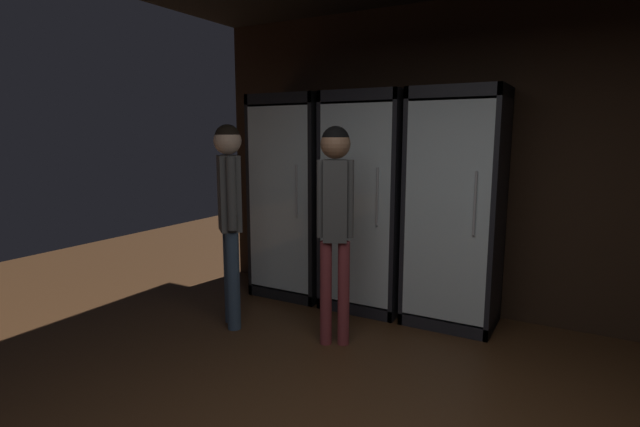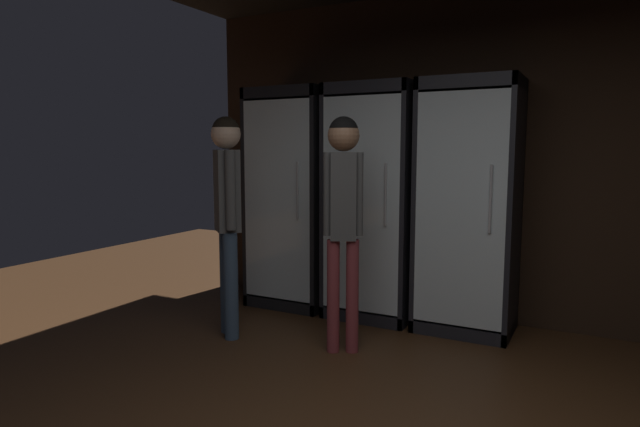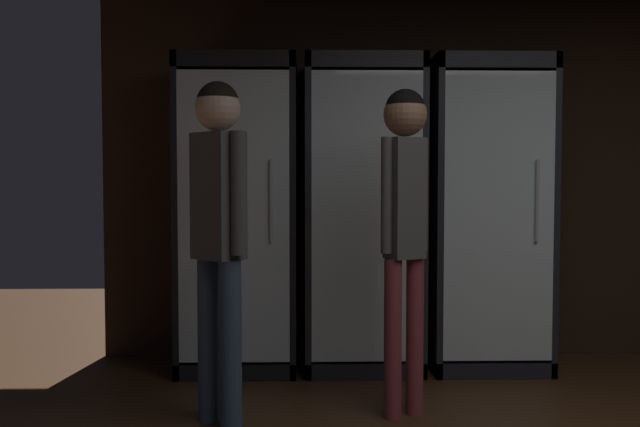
% 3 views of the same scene
% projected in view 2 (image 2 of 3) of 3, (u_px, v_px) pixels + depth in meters
% --- Properties ---
extents(wall_back, '(6.00, 0.06, 2.80)m').
position_uv_depth(wall_back, '(529.00, 158.00, 4.37)').
color(wall_back, black).
rests_on(wall_back, ground).
extents(cooler_far_left, '(0.76, 0.61, 2.02)m').
position_uv_depth(cooler_far_left, '(295.00, 200.00, 5.09)').
color(cooler_far_left, black).
rests_on(cooler_far_left, ground).
extents(cooler_left, '(0.76, 0.61, 2.02)m').
position_uv_depth(cooler_left, '(375.00, 205.00, 4.72)').
color(cooler_left, black).
rests_on(cooler_left, ground).
extents(cooler_center, '(0.76, 0.61, 2.02)m').
position_uv_depth(cooler_center, '(469.00, 209.00, 4.34)').
color(cooler_center, black).
rests_on(cooler_center, ground).
extents(shopper_near, '(0.26, 0.22, 1.70)m').
position_uv_depth(shopper_near, '(343.00, 200.00, 3.81)').
color(shopper_near, brown).
rests_on(shopper_near, ground).
extents(shopper_far, '(0.30, 0.29, 1.72)m').
position_uv_depth(shopper_far, '(227.00, 201.00, 4.16)').
color(shopper_far, '#384C66').
rests_on(shopper_far, ground).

